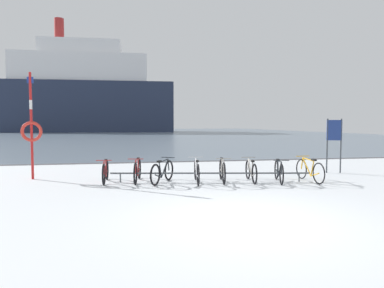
{
  "coord_description": "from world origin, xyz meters",
  "views": [
    {
      "loc": [
        -2.12,
        -6.01,
        1.81
      ],
      "look_at": [
        0.42,
        7.85,
        0.98
      ],
      "focal_mm": 31.76,
      "sensor_mm": 36.0,
      "label": 1
    }
  ],
  "objects_px": {
    "bicycle_0": "(105,172)",
    "bicycle_6": "(279,171)",
    "bicycle_2": "(162,172)",
    "ferry_ship": "(86,95)",
    "info_sign": "(334,136)",
    "bicycle_1": "(137,171)",
    "rescue_post": "(31,128)",
    "bicycle_4": "(222,171)",
    "bicycle_7": "(310,170)",
    "bicycle_3": "(197,171)",
    "bicycle_5": "(251,171)"
  },
  "relations": [
    {
      "from": "bicycle_2",
      "to": "ferry_ship",
      "type": "distance_m",
      "value": 71.1
    },
    {
      "from": "bicycle_0",
      "to": "bicycle_2",
      "type": "distance_m",
      "value": 1.78
    },
    {
      "from": "bicycle_2",
      "to": "bicycle_4",
      "type": "relative_size",
      "value": 0.9
    },
    {
      "from": "bicycle_4",
      "to": "rescue_post",
      "type": "xyz_separation_m",
      "value": [
        -5.97,
        1.67,
        1.32
      ]
    },
    {
      "from": "bicycle_0",
      "to": "bicycle_5",
      "type": "xyz_separation_m",
      "value": [
        4.49,
        -0.67,
        -0.0
      ]
    },
    {
      "from": "bicycle_1",
      "to": "bicycle_2",
      "type": "bearing_deg",
      "value": -25.72
    },
    {
      "from": "ferry_ship",
      "to": "bicycle_1",
      "type": "bearing_deg",
      "value": -81.82
    },
    {
      "from": "rescue_post",
      "to": "bicycle_2",
      "type": "bearing_deg",
      "value": -19.8
    },
    {
      "from": "bicycle_1",
      "to": "rescue_post",
      "type": "xyz_separation_m",
      "value": [
        -3.37,
        1.12,
        1.32
      ]
    },
    {
      "from": "bicycle_2",
      "to": "bicycle_1",
      "type": "bearing_deg",
      "value": 154.28
    },
    {
      "from": "bicycle_1",
      "to": "bicycle_7",
      "type": "distance_m",
      "value": 5.42
    },
    {
      "from": "ferry_ship",
      "to": "bicycle_2",
      "type": "bearing_deg",
      "value": -81.26
    },
    {
      "from": "bicycle_2",
      "to": "info_sign",
      "type": "xyz_separation_m",
      "value": [
        6.44,
        1.02,
        1.02
      ]
    },
    {
      "from": "bicycle_6",
      "to": "bicycle_0",
      "type": "bearing_deg",
      "value": 170.3
    },
    {
      "from": "rescue_post",
      "to": "ferry_ship",
      "type": "bearing_deg",
      "value": 95.53
    },
    {
      "from": "bicycle_1",
      "to": "bicycle_3",
      "type": "bearing_deg",
      "value": -15.41
    },
    {
      "from": "bicycle_2",
      "to": "ferry_ship",
      "type": "relative_size",
      "value": 0.04
    },
    {
      "from": "bicycle_1",
      "to": "ferry_ship",
      "type": "xyz_separation_m",
      "value": [
        -9.99,
        69.46,
        8.06
      ]
    },
    {
      "from": "bicycle_5",
      "to": "info_sign",
      "type": "relative_size",
      "value": 0.79
    },
    {
      "from": "bicycle_6",
      "to": "info_sign",
      "type": "xyz_separation_m",
      "value": [
        2.85,
        1.51,
        1.03
      ]
    },
    {
      "from": "ferry_ship",
      "to": "bicycle_6",
      "type": "bearing_deg",
      "value": -78.49
    },
    {
      "from": "bicycle_2",
      "to": "bicycle_7",
      "type": "distance_m",
      "value": 4.63
    },
    {
      "from": "bicycle_4",
      "to": "bicycle_6",
      "type": "height_order",
      "value": "bicycle_4"
    },
    {
      "from": "bicycle_6",
      "to": "info_sign",
      "type": "relative_size",
      "value": 0.79
    },
    {
      "from": "info_sign",
      "to": "bicycle_3",
      "type": "bearing_deg",
      "value": -167.97
    },
    {
      "from": "bicycle_0",
      "to": "bicycle_3",
      "type": "height_order",
      "value": "bicycle_3"
    },
    {
      "from": "bicycle_1",
      "to": "bicycle_2",
      "type": "distance_m",
      "value": 0.83
    },
    {
      "from": "bicycle_2",
      "to": "info_sign",
      "type": "relative_size",
      "value": 0.73
    },
    {
      "from": "bicycle_0",
      "to": "rescue_post",
      "type": "xyz_separation_m",
      "value": [
        -2.39,
        1.07,
        1.34
      ]
    },
    {
      "from": "bicycle_7",
      "to": "rescue_post",
      "type": "relative_size",
      "value": 0.48
    },
    {
      "from": "bicycle_7",
      "to": "bicycle_2",
      "type": "bearing_deg",
      "value": 173.36
    },
    {
      "from": "bicycle_0",
      "to": "info_sign",
      "type": "distance_m",
      "value": 8.25
    },
    {
      "from": "bicycle_0",
      "to": "bicycle_6",
      "type": "height_order",
      "value": "bicycle_0"
    },
    {
      "from": "bicycle_4",
      "to": "bicycle_5",
      "type": "relative_size",
      "value": 1.02
    },
    {
      "from": "bicycle_1",
      "to": "rescue_post",
      "type": "distance_m",
      "value": 3.79
    },
    {
      "from": "bicycle_5",
      "to": "ferry_ship",
      "type": "xyz_separation_m",
      "value": [
        -13.5,
        70.07,
        8.08
      ]
    },
    {
      "from": "bicycle_1",
      "to": "bicycle_4",
      "type": "relative_size",
      "value": 1.08
    },
    {
      "from": "bicycle_6",
      "to": "bicycle_4",
      "type": "bearing_deg",
      "value": 170.05
    },
    {
      "from": "info_sign",
      "to": "ferry_ship",
      "type": "bearing_deg",
      "value": 104.01
    },
    {
      "from": "bicycle_4",
      "to": "bicycle_7",
      "type": "height_order",
      "value": "bicycle_4"
    },
    {
      "from": "bicycle_1",
      "to": "bicycle_3",
      "type": "xyz_separation_m",
      "value": [
        1.79,
        -0.49,
        -0.0
      ]
    },
    {
      "from": "bicycle_1",
      "to": "bicycle_4",
      "type": "height_order",
      "value": "bicycle_4"
    },
    {
      "from": "ferry_ship",
      "to": "info_sign",
      "type": "bearing_deg",
      "value": -75.99
    },
    {
      "from": "bicycle_2",
      "to": "rescue_post",
      "type": "xyz_separation_m",
      "value": [
        -4.12,
        1.48,
        1.33
      ]
    },
    {
      "from": "bicycle_0",
      "to": "bicycle_6",
      "type": "distance_m",
      "value": 5.39
    },
    {
      "from": "bicycle_1",
      "to": "ferry_ship",
      "type": "distance_m",
      "value": 70.63
    },
    {
      "from": "bicycle_2",
      "to": "bicycle_7",
      "type": "height_order",
      "value": "bicycle_7"
    },
    {
      "from": "bicycle_6",
      "to": "ferry_ship",
      "type": "bearing_deg",
      "value": 101.51
    },
    {
      "from": "bicycle_0",
      "to": "ferry_ship",
      "type": "height_order",
      "value": "ferry_ship"
    },
    {
      "from": "bicycle_6",
      "to": "ferry_ship",
      "type": "xyz_separation_m",
      "value": [
        -14.32,
        70.31,
        8.08
      ]
    }
  ]
}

